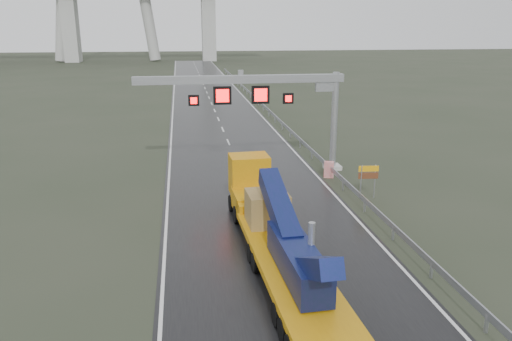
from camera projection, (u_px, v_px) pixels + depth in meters
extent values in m
plane|color=#2A3223|center=(297.00, 301.00, 19.55)|extent=(400.00, 400.00, 0.00)
cube|color=black|center=(218.00, 119.00, 57.52)|extent=(11.00, 200.00, 0.02)
cube|color=beige|center=(332.00, 167.00, 37.58)|extent=(1.20, 1.20, 0.30)
cylinder|color=gray|center=(334.00, 122.00, 36.62)|extent=(0.48, 0.48, 7.20)
cube|color=gray|center=(241.00, 79.00, 34.73)|extent=(14.80, 0.55, 0.55)
cube|color=gray|center=(325.00, 85.00, 35.75)|extent=(1.40, 0.35, 0.90)
cube|color=gray|center=(241.00, 73.00, 34.61)|extent=(0.35, 0.35, 0.35)
cube|color=black|center=(222.00, 96.00, 34.81)|extent=(1.25, 0.25, 1.25)
cube|color=#FF0C0C|center=(223.00, 96.00, 34.67)|extent=(0.90, 0.02, 0.90)
cube|color=black|center=(261.00, 95.00, 35.19)|extent=(1.25, 0.25, 1.25)
cube|color=#FF0C0C|center=(261.00, 95.00, 35.06)|extent=(0.90, 0.02, 0.90)
cube|color=black|center=(194.00, 100.00, 34.61)|extent=(0.75, 0.25, 0.75)
cube|color=#FF0C0C|center=(194.00, 101.00, 34.47)|extent=(0.54, 0.02, 0.54)
cube|color=black|center=(288.00, 98.00, 35.56)|extent=(0.75, 0.25, 0.75)
cube|color=#FF0C0C|center=(289.00, 99.00, 35.43)|extent=(0.54, 0.02, 0.54)
cube|color=beige|center=(70.00, 25.00, 144.50)|extent=(4.00, 6.00, 21.00)
cube|color=beige|center=(209.00, 25.00, 150.23)|extent=(4.00, 6.00, 21.00)
cube|color=#CD8C0B|center=(291.00, 269.00, 20.17)|extent=(2.99, 12.44, 0.31)
cube|color=#CD8C0B|center=(259.00, 206.00, 26.23)|extent=(2.34, 1.16, 0.44)
cube|color=#CD8C0B|center=(254.00, 201.00, 27.62)|extent=(2.40, 2.74, 1.06)
cube|color=#CD8C0B|center=(249.00, 175.00, 28.82)|extent=(2.28, 1.86, 2.29)
cube|color=black|center=(246.00, 166.00, 29.59)|extent=(2.03, 0.13, 1.06)
cube|color=#101F4C|center=(298.00, 260.00, 19.11)|extent=(1.46, 5.34, 1.24)
cube|color=#101F4C|center=(279.00, 206.00, 21.72)|extent=(1.09, 4.89, 2.25)
cube|color=#101F4C|center=(316.00, 268.00, 16.81)|extent=(0.94, 3.53, 2.13)
cylinder|color=gray|center=(311.00, 240.00, 18.98)|extent=(0.28, 0.28, 1.41)
cube|color=#A08248|center=(267.00, 208.00, 24.23)|extent=(2.02, 2.02, 1.59)
cylinder|color=black|center=(322.00, 337.00, 16.57)|extent=(2.59, 0.99, 0.88)
cylinder|color=black|center=(278.00, 256.00, 22.39)|extent=(2.59, 0.99, 0.88)
cylinder|color=black|center=(250.00, 202.00, 29.11)|extent=(2.42, 1.07, 0.97)
cylinder|color=gray|center=(361.00, 182.00, 30.89)|extent=(0.07, 0.07, 2.14)
cylinder|color=gray|center=(375.00, 181.00, 31.01)|extent=(0.07, 0.07, 2.14)
cube|color=#FEAF0D|center=(369.00, 169.00, 30.71)|extent=(1.25, 0.16, 0.36)
cube|color=brown|center=(368.00, 176.00, 30.84)|extent=(1.25, 0.16, 0.40)
cube|color=red|center=(329.00, 170.00, 35.33)|extent=(0.77, 0.57, 1.17)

